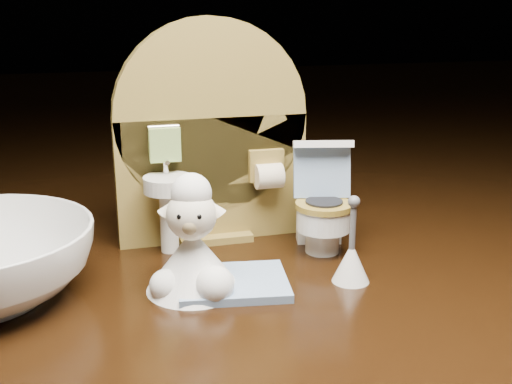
# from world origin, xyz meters

# --- Properties ---
(backdrop_panel) EXTENTS (0.13, 0.05, 0.15)m
(backdrop_panel) POSITION_xyz_m (-0.00, 0.06, 0.07)
(backdrop_panel) COLOR olive
(backdrop_panel) RESTS_ON ground
(toy_toilet) EXTENTS (0.04, 0.05, 0.07)m
(toy_toilet) POSITION_xyz_m (0.07, 0.03, 0.03)
(toy_toilet) COLOR white
(toy_toilet) RESTS_ON ground
(bath_mat) EXTENTS (0.07, 0.06, 0.00)m
(bath_mat) POSITION_xyz_m (-0.01, -0.02, 0.00)
(bath_mat) COLOR #7B97BB
(bath_mat) RESTS_ON ground
(toilet_brush) EXTENTS (0.02, 0.02, 0.05)m
(toilet_brush) POSITION_xyz_m (0.06, -0.03, 0.01)
(toilet_brush) COLOR white
(toilet_brush) RESTS_ON ground
(plush_lamb) EXTENTS (0.05, 0.06, 0.07)m
(plush_lamb) POSITION_xyz_m (-0.03, -0.02, 0.02)
(plush_lamb) COLOR white
(plush_lamb) RESTS_ON ground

